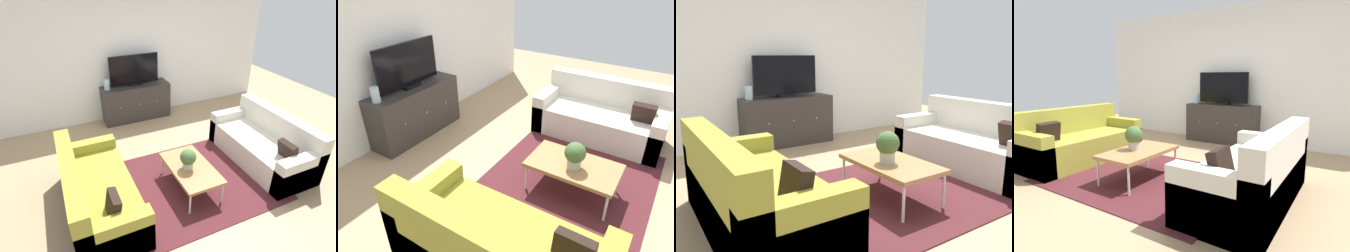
% 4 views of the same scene
% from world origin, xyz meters
% --- Properties ---
extents(ground_plane, '(10.00, 10.00, 0.00)m').
position_xyz_m(ground_plane, '(0.00, 0.00, 0.00)').
color(ground_plane, tan).
extents(wall_back, '(6.40, 0.12, 2.70)m').
position_xyz_m(wall_back, '(0.00, 2.55, 1.35)').
color(wall_back, white).
rests_on(wall_back, ground_plane).
extents(area_rug, '(2.50, 1.90, 0.01)m').
position_xyz_m(area_rug, '(0.00, -0.15, 0.01)').
color(area_rug, '#4C1E23').
rests_on(area_rug, ground_plane).
extents(couch_left_side, '(0.85, 1.83, 0.83)m').
position_xyz_m(couch_left_side, '(-1.43, -0.10, 0.28)').
color(couch_left_side, olive).
rests_on(couch_left_side, ground_plane).
extents(couch_right_side, '(0.85, 1.83, 0.83)m').
position_xyz_m(couch_right_side, '(1.43, -0.10, 0.28)').
color(couch_right_side, beige).
rests_on(couch_right_side, ground_plane).
extents(coffee_table, '(0.58, 1.00, 0.39)m').
position_xyz_m(coffee_table, '(-0.06, -0.24, 0.36)').
color(coffee_table, '#A37547').
rests_on(coffee_table, ground_plane).
extents(potted_plant, '(0.23, 0.23, 0.31)m').
position_xyz_m(potted_plant, '(-0.12, -0.25, 0.57)').
color(potted_plant, '#B7B2A8').
rests_on(potted_plant, coffee_table).
extents(tv_console, '(1.44, 0.47, 0.77)m').
position_xyz_m(tv_console, '(-0.05, 2.27, 0.38)').
color(tv_console, '#332D2B').
rests_on(tv_console, ground_plane).
extents(flat_screen_tv, '(1.03, 0.16, 0.64)m').
position_xyz_m(flat_screen_tv, '(-0.05, 2.29, 1.09)').
color(flat_screen_tv, black).
rests_on(flat_screen_tv, tv_console).
extents(glass_vase, '(0.11, 0.11, 0.20)m').
position_xyz_m(glass_vase, '(-0.65, 2.27, 0.87)').
color(glass_vase, silver).
rests_on(glass_vase, tv_console).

